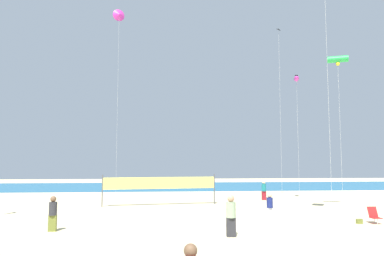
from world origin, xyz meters
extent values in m
plane|color=beige|center=(0.00, 0.00, 0.00)|extent=(120.00, 120.00, 0.00)
cube|color=#1E6B99|center=(0.00, 35.48, 0.00)|extent=(120.00, 20.00, 0.01)
sphere|color=brown|center=(-1.56, -10.18, 1.53)|extent=(0.28, 0.28, 0.28)
cube|color=maroon|center=(7.19, 15.10, 0.39)|extent=(0.37, 0.22, 0.77)
cylinder|color=#19727A|center=(7.19, 15.10, 1.09)|extent=(0.39, 0.39, 0.64)
sphere|color=beige|center=(7.19, 15.10, 1.55)|extent=(0.28, 0.28, 0.28)
cube|color=white|center=(4.22, 3.51, 0.35)|extent=(0.34, 0.20, 0.71)
cylinder|color=navy|center=(4.22, 3.51, 1.00)|extent=(0.36, 0.36, 0.59)
sphere|color=beige|center=(4.22, 3.51, 1.42)|extent=(0.26, 0.26, 0.26)
cube|color=#2D2D33|center=(1.06, -1.02, 0.42)|extent=(0.40, 0.24, 0.84)
cylinder|color=#99B28C|center=(1.06, -1.02, 1.19)|extent=(0.42, 0.42, 0.70)
sphere|color=tan|center=(1.06, -1.02, 1.69)|extent=(0.31, 0.31, 0.31)
cube|color=olive|center=(-7.29, 1.06, 0.38)|extent=(0.37, 0.22, 0.77)
cylinder|color=#2D2D33|center=(-7.29, 1.06, 1.08)|extent=(0.38, 0.38, 0.63)
sphere|color=brown|center=(-7.29, 1.06, 1.54)|extent=(0.28, 0.28, 0.28)
cube|color=red|center=(9.56, 1.75, 0.32)|extent=(0.52, 0.48, 0.03)
cube|color=red|center=(9.56, 2.04, 0.60)|extent=(0.52, 0.23, 0.57)
cylinder|color=silver|center=(9.56, 1.61, 0.16)|extent=(0.03, 0.03, 0.32)
cylinder|color=silver|center=(9.56, 1.89, 0.16)|extent=(0.03, 0.03, 0.32)
cylinder|color=#4C4C51|center=(-6.38, 11.01, 1.20)|extent=(0.08, 0.08, 2.40)
cylinder|color=#4C4C51|center=(2.32, 12.38, 1.20)|extent=(0.08, 0.08, 2.40)
cube|color=#EAE566|center=(-2.03, 11.69, 1.73)|extent=(8.71, 1.39, 0.90)
cube|color=olive|center=(8.70, 1.89, 0.13)|extent=(0.32, 0.16, 0.26)
cylinder|color=silver|center=(10.53, 7.26, 5.34)|extent=(0.01, 0.01, 10.68)
cylinder|color=green|center=(10.53, 7.26, 10.68)|extent=(1.48, 0.97, 0.47)
sphere|color=yellow|center=(10.53, 7.26, 10.35)|extent=(0.28, 0.28, 0.28)
cylinder|color=silver|center=(8.85, 15.08, 7.81)|extent=(0.01, 0.01, 15.63)
pyramid|color=black|center=(8.87, 15.06, 15.67)|extent=(0.62, 0.62, 0.33)
cylinder|color=silver|center=(7.61, 2.79, 7.31)|extent=(0.01, 0.01, 14.63)
cylinder|color=silver|center=(-6.30, 19.51, 9.16)|extent=(0.01, 0.01, 18.32)
cone|color=#D833A5|center=(-6.30, 19.51, 18.32)|extent=(1.25, 0.75, 1.22)
cylinder|color=silver|center=(9.71, 13.15, 5.29)|extent=(0.01, 0.01, 10.58)
ellipsoid|color=#D833A5|center=(9.71, 13.15, 10.58)|extent=(0.81, 1.29, 0.44)
cube|color=black|center=(9.71, 13.15, 10.76)|extent=(0.24, 0.06, 0.30)
camera|label=1|loc=(-2.24, -17.94, 3.30)|focal=35.10mm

